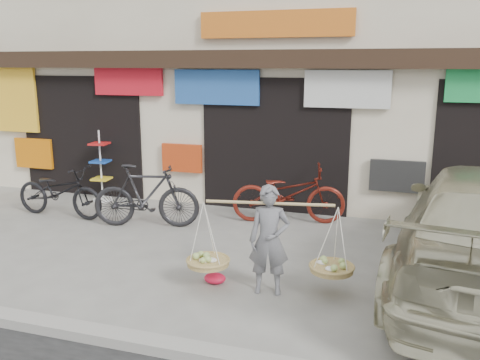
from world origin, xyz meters
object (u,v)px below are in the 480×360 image
(street_vendor, at_px, (269,245))
(bike_0, at_px, (59,191))
(bike_2, at_px, (289,194))
(display_rack, at_px, (101,172))
(bike_1, at_px, (146,196))

(street_vendor, distance_m, bike_0, 5.23)
(street_vendor, relative_size, bike_2, 1.02)
(street_vendor, distance_m, display_rack, 5.78)
(bike_0, xyz_separation_m, bike_2, (4.38, 1.00, 0.05))
(bike_1, relative_size, display_rack, 1.26)
(bike_1, bearing_deg, street_vendor, -139.43)
(bike_1, distance_m, bike_2, 2.67)
(bike_0, height_order, display_rack, display_rack)
(bike_0, height_order, bike_2, bike_2)
(bike_0, relative_size, bike_2, 0.92)
(street_vendor, distance_m, bike_1, 3.49)
(bike_1, distance_m, display_rack, 2.29)
(bike_2, height_order, display_rack, display_rack)
(bike_2, bearing_deg, bike_1, 100.77)
(street_vendor, bearing_deg, bike_2, 87.53)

